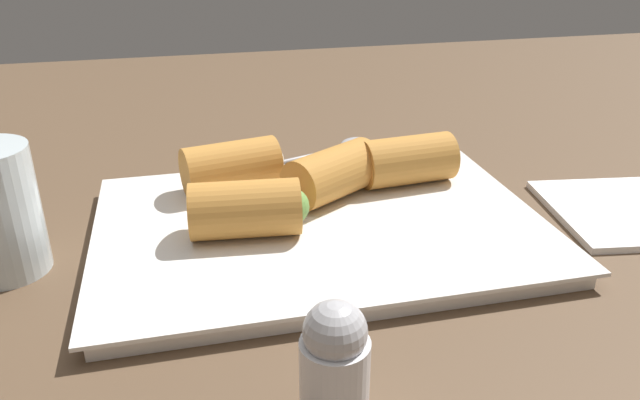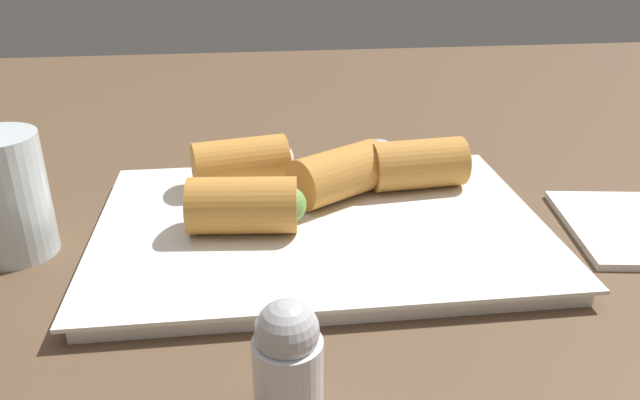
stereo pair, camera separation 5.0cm
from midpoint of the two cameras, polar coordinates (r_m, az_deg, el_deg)
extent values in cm
cube|color=brown|center=(52.05, 4.87, -3.67)|extent=(180.00, 140.00, 2.00)
cube|color=white|center=(50.03, 2.86, -2.80)|extent=(33.70, 23.72, 1.20)
cube|color=white|center=(49.68, 2.88, -2.03)|extent=(35.05, 24.66, 0.30)
cylinder|color=#C68438|center=(52.59, 4.44, 2.31)|extent=(9.23, 7.96, 4.33)
sphere|color=beige|center=(54.82, 7.10, 3.17)|extent=(2.81, 2.81, 2.81)
cylinder|color=#C68438|center=(47.03, -4.08, -0.57)|extent=(8.54, 5.08, 4.33)
sphere|color=#6B9E47|center=(46.99, 0.11, -0.53)|extent=(2.81, 2.81, 2.81)
cylinder|color=#C68438|center=(55.62, 11.49, 3.18)|extent=(8.53, 5.07, 4.33)
sphere|color=#B23D2D|center=(57.02, 14.67, 3.41)|extent=(2.81, 2.81, 2.81)
cylinder|color=#C68438|center=(54.99, -4.72, 3.36)|extent=(8.86, 5.86, 4.33)
sphere|color=beige|center=(55.81, -1.29, 3.78)|extent=(2.81, 2.81, 2.81)
cylinder|color=#B2B2B7|center=(63.66, -1.13, 3.26)|extent=(10.99, 4.06, 0.50)
ellipsoid|color=#B2B2B7|center=(68.36, 7.23, 4.94)|extent=(4.01, 3.52, 1.17)
cylinder|color=silver|center=(50.35, -24.32, 0.26)|extent=(6.09, 6.09, 9.47)
cylinder|color=silver|center=(32.19, 1.72, -16.66)|extent=(3.50, 3.50, 5.25)
sphere|color=#B7B7BC|center=(30.12, 1.80, -12.07)|extent=(3.15, 3.15, 3.15)
camera|label=1|loc=(0.03, -87.07, 1.39)|focal=35.00mm
camera|label=2|loc=(0.03, 92.93, -1.39)|focal=35.00mm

